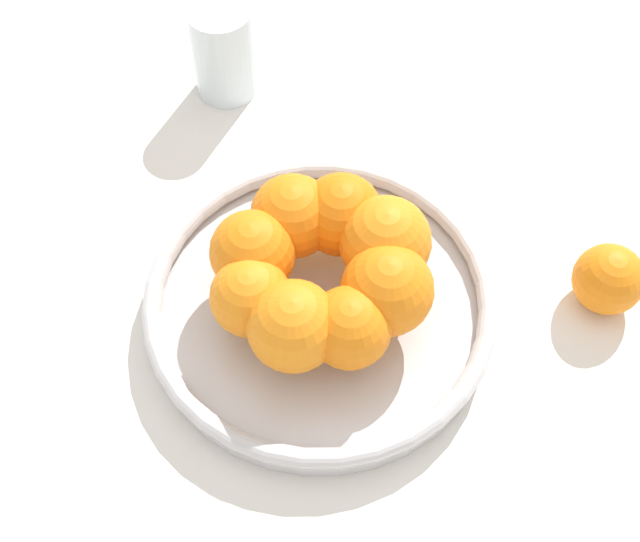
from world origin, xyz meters
TOP-DOWN VIEW (x-y plane):
  - ground_plane at (0.00, 0.00)m, footprint 4.00×4.00m
  - fruit_bowl at (0.00, 0.00)m, footprint 0.33×0.33m
  - orange_pile at (0.00, 0.00)m, footprint 0.20×0.19m
  - stray_orange at (0.27, -0.01)m, footprint 0.07×0.07m
  - drinking_glass at (-0.07, 0.30)m, footprint 0.07×0.07m

SIDE VIEW (x-z plane):
  - ground_plane at x=0.00m, z-range 0.00..0.00m
  - fruit_bowl at x=0.00m, z-range 0.00..0.04m
  - stray_orange at x=0.27m, z-range 0.00..0.07m
  - drinking_glass at x=-0.07m, z-range 0.00..0.11m
  - orange_pile at x=0.00m, z-range 0.04..0.12m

